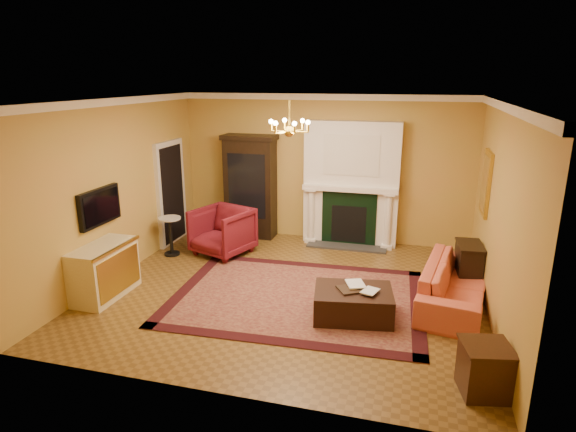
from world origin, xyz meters
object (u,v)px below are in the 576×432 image
at_px(china_cabinet, 251,189).
at_px(pedestal_table, 171,233).
at_px(commode, 104,271).
at_px(console_table, 468,266).
at_px(leather_ottoman, 353,303).
at_px(wingback_armchair, 222,229).
at_px(end_table, 484,371).
at_px(coral_sofa, 456,277).

relative_size(china_cabinet, pedestal_table, 2.76).
distance_m(commode, console_table, 5.82).
bearing_deg(pedestal_table, leather_ottoman, -23.16).
xyz_separation_m(wingback_armchair, pedestal_table, (-0.93, -0.32, -0.06)).
distance_m(pedestal_table, end_table, 6.09).
bearing_deg(china_cabinet, coral_sofa, -28.82).
xyz_separation_m(china_cabinet, leather_ottoman, (2.64, -3.13, -0.82)).
relative_size(end_table, leather_ottoman, 0.50).
height_order(wingback_armchair, leather_ottoman, wingback_armchair).
height_order(end_table, leather_ottoman, end_table).
bearing_deg(end_table, leather_ottoman, 140.05).
bearing_deg(coral_sofa, pedestal_table, 90.85).
relative_size(coral_sofa, leather_ottoman, 2.02).
distance_m(wingback_armchair, end_table, 5.48).
bearing_deg(wingback_armchair, coral_sofa, 5.45).
bearing_deg(end_table, wingback_armchair, 143.48).
bearing_deg(pedestal_table, wingback_armchair, 19.06).
relative_size(end_table, console_table, 0.78).
relative_size(china_cabinet, leather_ottoman, 1.90).
xyz_separation_m(china_cabinet, wingback_armchair, (-0.16, -1.21, -0.54)).
height_order(commode, end_table, commode).
distance_m(end_table, leather_ottoman, 2.09).
distance_m(pedestal_table, coral_sofa, 5.21).
height_order(coral_sofa, leather_ottoman, coral_sofa).
relative_size(china_cabinet, commode, 1.84).
height_order(wingback_armchair, console_table, wingback_armchair).
bearing_deg(commode, coral_sofa, 12.95).
bearing_deg(pedestal_table, china_cabinet, 54.55).
distance_m(wingback_armchair, console_table, 4.48).
relative_size(console_table, leather_ottoman, 0.64).
distance_m(commode, leather_ottoman, 3.86).
bearing_deg(commode, china_cabinet, 71.17).
relative_size(china_cabinet, coral_sofa, 0.94).
bearing_deg(pedestal_table, coral_sofa, -8.24).
distance_m(coral_sofa, leather_ottoman, 1.67).
bearing_deg(console_table, wingback_armchair, 170.92).
xyz_separation_m(wingback_armchair, console_table, (4.46, -0.35, -0.15)).
distance_m(pedestal_table, commode, 1.91).
distance_m(china_cabinet, leather_ottoman, 4.17).
bearing_deg(console_table, china_cabinet, 155.45).
bearing_deg(pedestal_table, console_table, -0.33).
height_order(console_table, leather_ottoman, console_table).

